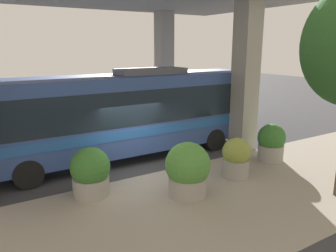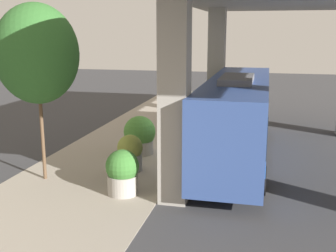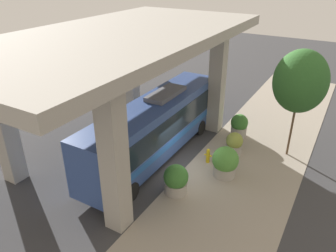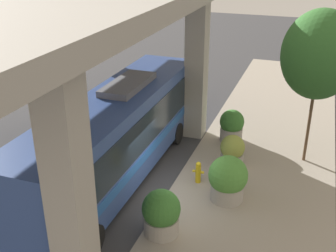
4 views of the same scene
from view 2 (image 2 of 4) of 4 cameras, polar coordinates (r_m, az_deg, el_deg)
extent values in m
plane|color=#38383A|center=(19.17, 2.87, -3.83)|extent=(80.00, 80.00, 0.00)
cube|color=gray|center=(19.90, -5.66, -3.22)|extent=(6.00, 40.00, 0.02)
cube|color=#9E998E|center=(13.15, 0.88, 3.49)|extent=(0.90, 0.90, 6.69)
cube|color=#9E998E|center=(23.74, 6.56, 7.53)|extent=(0.90, 0.90, 6.69)
cube|color=#334C8C|center=(18.09, 9.42, 1.47)|extent=(2.44, 11.79, 3.06)
cube|color=#19232D|center=(18.03, 9.46, 2.62)|extent=(2.48, 10.84, 1.35)
cube|color=#2659A5|center=(18.22, 9.35, -0.42)|extent=(2.48, 11.20, 0.37)
cube|color=slate|center=(16.68, 9.33, 6.28)|extent=(1.22, 2.95, 0.24)
cylinder|color=black|center=(22.51, 7.15, -0.10)|extent=(0.28, 1.00, 1.00)
cylinder|color=black|center=(22.40, 12.95, -0.40)|extent=(0.28, 1.00, 1.00)
cylinder|color=black|center=(14.92, 3.75, -6.70)|extent=(0.28, 1.00, 1.00)
cylinder|color=black|center=(14.74, 12.59, -7.23)|extent=(0.28, 1.00, 1.00)
cylinder|color=gold|center=(18.10, -0.55, -3.57)|extent=(0.22, 0.22, 0.75)
sphere|color=gold|center=(17.98, -0.55, -2.22)|extent=(0.21, 0.21, 0.21)
cylinder|color=gold|center=(18.11, -1.04, -3.20)|extent=(0.13, 0.10, 0.10)
cylinder|color=gold|center=(18.03, -0.05, -3.26)|extent=(0.13, 0.10, 0.10)
cylinder|color=#9E998E|center=(14.56, -6.15, -7.89)|extent=(1.04, 1.04, 0.69)
sphere|color=#38722D|center=(14.34, -6.21, -5.42)|extent=(1.13, 1.13, 1.13)
sphere|color=#BF334C|center=(14.26, -5.84, -6.22)|extent=(0.36, 0.36, 0.36)
cylinder|color=#9E998E|center=(21.24, 2.35, -1.32)|extent=(1.15, 1.15, 0.62)
sphere|color=#38722D|center=(21.09, 2.37, 0.41)|extent=(1.25, 1.25, 1.25)
sphere|color=orange|center=(20.99, 2.69, -0.17)|extent=(0.40, 0.40, 0.40)
cylinder|color=#9E998E|center=(16.90, -5.13, -4.94)|extent=(0.95, 0.95, 0.69)
sphere|color=olive|center=(16.73, -5.18, -2.91)|extent=(1.01, 1.01, 1.01)
sphere|color=#993F8C|center=(16.64, -4.88, -3.50)|extent=(0.33, 0.33, 0.33)
cylinder|color=#9E998E|center=(19.15, -3.84, -2.87)|extent=(1.21, 1.21, 0.64)
sphere|color=#4C8C38|center=(18.97, -3.87, -0.80)|extent=(1.44, 1.44, 1.44)
sphere|color=#993F8C|center=(18.87, -3.53, -1.57)|extent=(0.42, 0.42, 0.42)
cylinder|color=brown|center=(16.17, -16.68, -0.55)|extent=(0.13, 0.13, 3.78)
ellipsoid|color=#2D6028|center=(15.79, -17.33, 9.32)|extent=(2.96, 2.96, 3.55)
camera|label=1|loc=(26.82, -17.00, 10.42)|focal=35.00mm
camera|label=3|loc=(34.03, -4.72, 21.28)|focal=35.00mm
camera|label=4|loc=(31.80, -1.11, 19.00)|focal=45.00mm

